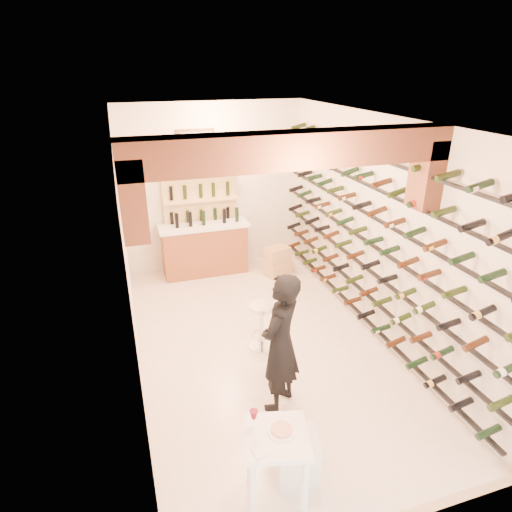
{
  "coord_description": "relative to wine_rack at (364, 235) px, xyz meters",
  "views": [
    {
      "loc": [
        -1.73,
        -5.11,
        3.82
      ],
      "look_at": [
        0.0,
        0.3,
        1.3
      ],
      "focal_mm": 30.65,
      "sensor_mm": 36.0,
      "label": 1
    }
  ],
  "objects": [
    {
      "name": "white_stool",
      "position": [
        -1.92,
        -2.23,
        -1.3
      ],
      "size": [
        0.47,
        0.47,
        0.5
      ],
      "primitive_type": "cube",
      "rotation": [
        0.0,
        0.0,
        -0.18
      ],
      "color": "white",
      "rests_on": "ground"
    },
    {
      "name": "ground",
      "position": [
        -1.53,
        0.0,
        -1.55
      ],
      "size": [
        6.0,
        6.0,
        0.0
      ],
      "primitive_type": "plane",
      "color": "silver",
      "rests_on": "ground"
    },
    {
      "name": "back_shelving",
      "position": [
        -1.83,
        2.89,
        -0.38
      ],
      "size": [
        1.4,
        0.31,
        2.73
      ],
      "color": "#DCBB7C",
      "rests_on": "ground"
    },
    {
      "name": "crate_lower",
      "position": [
        -0.52,
        2.13,
        -1.4
      ],
      "size": [
        0.6,
        0.5,
        0.3
      ],
      "primitive_type": "cube",
      "rotation": [
        0.0,
        0.0,
        0.35
      ],
      "color": "tan",
      "rests_on": "ground"
    },
    {
      "name": "tasting_table",
      "position": [
        -2.21,
        -2.42,
        -0.88
      ],
      "size": [
        0.68,
        0.68,
        0.99
      ],
      "rotation": [
        0.0,
        0.0,
        -0.24
      ],
      "color": "white",
      "rests_on": "ground"
    },
    {
      "name": "crate_upper",
      "position": [
        -0.52,
        2.13,
        -1.11
      ],
      "size": [
        0.52,
        0.42,
        0.26
      ],
      "primitive_type": "cube",
      "rotation": [
        0.0,
        0.0,
        0.27
      ],
      "color": "tan",
      "rests_on": "crate_lower"
    },
    {
      "name": "chrome_barstool",
      "position": [
        -1.57,
        -0.06,
        -1.14
      ],
      "size": [
        0.36,
        0.36,
        0.7
      ],
      "rotation": [
        0.0,
        0.0,
        -0.09
      ],
      "color": "silver",
      "rests_on": "ground"
    },
    {
      "name": "wine_rack",
      "position": [
        0.0,
        0.0,
        0.0
      ],
      "size": [
        0.32,
        5.7,
        2.56
      ],
      "color": "black",
      "rests_on": "ground"
    },
    {
      "name": "room_shell",
      "position": [
        -1.53,
        -0.26,
        0.7
      ],
      "size": [
        3.52,
        6.02,
        3.21
      ],
      "color": "silver",
      "rests_on": "ground"
    },
    {
      "name": "back_counter",
      "position": [
        -1.83,
        2.65,
        -1.02
      ],
      "size": [
        1.7,
        0.62,
        1.29
      ],
      "color": "brown",
      "rests_on": "ground"
    },
    {
      "name": "person",
      "position": [
        -1.73,
        -1.24,
        -0.67
      ],
      "size": [
        0.76,
        0.75,
        1.76
      ],
      "primitive_type": "imported",
      "rotation": [
        0.0,
        0.0,
        3.9
      ],
      "color": "black",
      "rests_on": "ground"
    }
  ]
}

